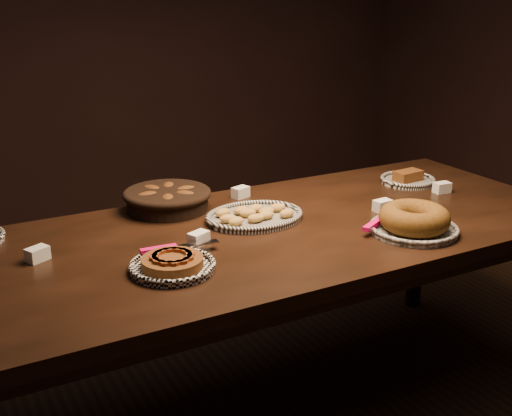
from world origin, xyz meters
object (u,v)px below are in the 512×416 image
bundt_cake_plate (414,222)px  apple_tart_plate (172,264)px  madeleine_platter (254,216)px  buffet_table (272,247)px

bundt_cake_plate → apple_tart_plate: bearing=176.5°
apple_tart_plate → madeleine_platter: apple_tart_plate is taller
apple_tart_plate → madeleine_platter: 0.52m
buffet_table → madeleine_platter: madeleine_platter is taller
buffet_table → bundt_cake_plate: bearing=-33.4°
madeleine_platter → buffet_table: bearing=-75.4°
apple_tart_plate → madeleine_platter: bearing=15.9°
bundt_cake_plate → madeleine_platter: bearing=142.2°
buffet_table → apple_tart_plate: apple_tart_plate is taller
buffet_table → madeleine_platter: bearing=98.2°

